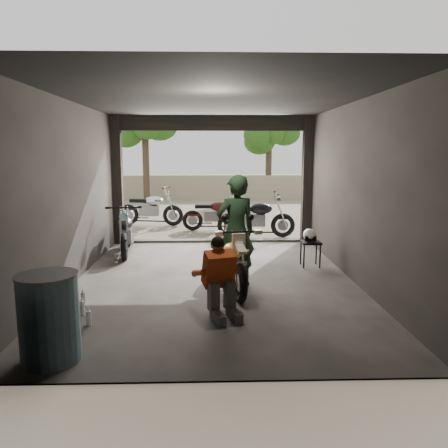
{
  "coord_description": "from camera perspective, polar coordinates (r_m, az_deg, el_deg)",
  "views": [
    {
      "loc": [
        -0.05,
        -7.61,
        2.31
      ],
      "look_at": [
        0.19,
        0.6,
        0.96
      ],
      "focal_mm": 35.0,
      "sensor_mm": 36.0,
      "label": 1
    }
  ],
  "objects": [
    {
      "name": "helmet",
      "position": [
        9.01,
        11.11,
        -1.38
      ],
      "size": [
        0.28,
        0.29,
        0.25
      ],
      "primitive_type": "ellipsoid",
      "rotation": [
        0.0,
        0.0,
        0.04
      ],
      "color": "white",
      "rests_on": "stool"
    },
    {
      "name": "stool",
      "position": [
        8.99,
        11.24,
        -2.71
      ],
      "size": [
        0.39,
        0.39,
        0.54
      ],
      "rotation": [
        0.0,
        0.0,
        -0.42
      ],
      "color": "black",
      "rests_on": "ground"
    },
    {
      "name": "outside_bike_c",
      "position": [
        11.96,
        4.22,
        1.22
      ],
      "size": [
        1.89,
        0.85,
        1.25
      ],
      "primitive_type": null,
      "rotation": [
        0.0,
        0.0,
        1.53
      ],
      "color": "black",
      "rests_on": "ground"
    },
    {
      "name": "left_bike",
      "position": [
        10.2,
        -12.7,
        -0.65
      ],
      "size": [
        0.93,
        1.8,
        1.16
      ],
      "primitive_type": null,
      "rotation": [
        0.0,
        0.0,
        0.13
      ],
      "color": "black",
      "rests_on": "ground"
    },
    {
      "name": "tree_right",
      "position": [
        21.83,
        5.93,
        12.56
      ],
      "size": [
        2.2,
        2.2,
        5.0
      ],
      "color": "#382B1E",
      "rests_on": "ground"
    },
    {
      "name": "tree_left",
      "position": [
        20.39,
        -10.34,
        13.9
      ],
      "size": [
        2.2,
        2.2,
        5.6
      ],
      "color": "#382B1E",
      "rests_on": "ground"
    },
    {
      "name": "sign_post",
      "position": [
        11.52,
        13.55,
        5.71
      ],
      "size": [
        0.81,
        0.08,
        2.42
      ],
      "rotation": [
        0.0,
        0.0,
        0.12
      ],
      "color": "black",
      "rests_on": "ground"
    },
    {
      "name": "main_bike",
      "position": [
        7.33,
        0.97,
        -4.44
      ],
      "size": [
        0.96,
        1.78,
        1.13
      ],
      "primitive_type": null,
      "rotation": [
        0.0,
        0.0,
        0.16
      ],
      "color": "#F1E6CC",
      "rests_on": "ground"
    },
    {
      "name": "oil_drum",
      "position": [
        5.26,
        -21.86,
        -11.47
      ],
      "size": [
        0.82,
        0.82,
        1.0
      ],
      "primitive_type": "cylinder",
      "rotation": [
        0.0,
        0.0,
        -0.32
      ],
      "color": "#436372",
      "rests_on": "ground"
    },
    {
      "name": "ground",
      "position": [
        7.95,
        -1.28,
        -7.56
      ],
      "size": [
        80.0,
        80.0,
        0.0
      ],
      "primitive_type": "plane",
      "color": "#7A6D56",
      "rests_on": "ground"
    },
    {
      "name": "garage",
      "position": [
        8.22,
        -1.34,
        2.12
      ],
      "size": [
        7.0,
        7.13,
        3.2
      ],
      "color": "#2D2B28",
      "rests_on": "ground"
    },
    {
      "name": "outside_bike_a",
      "position": [
        14.11,
        -9.59,
        2.35
      ],
      "size": [
        1.95,
        1.07,
        1.25
      ],
      "primitive_type": null,
      "rotation": [
        0.0,
        0.0,
        1.4
      ],
      "color": "black",
      "rests_on": "ground"
    },
    {
      "name": "rider",
      "position": [
        7.48,
        1.56,
        -0.98
      ],
      "size": [
        0.82,
        0.68,
        1.94
      ],
      "primitive_type": "imported",
      "rotation": [
        0.0,
        0.0,
        3.49
      ],
      "color": "black",
      "rests_on": "ground"
    },
    {
      "name": "mechanic",
      "position": [
        6.13,
        -0.32,
        -7.33
      ],
      "size": [
        0.77,
        0.9,
        1.1
      ],
      "primitive_type": null,
      "rotation": [
        0.0,
        0.0,
        0.32
      ],
      "color": "#C6491A",
      "rests_on": "ground"
    },
    {
      "name": "outside_bike_b",
      "position": [
        12.98,
        -1.15,
        1.65
      ],
      "size": [
        1.71,
        0.72,
        1.15
      ],
      "primitive_type": null,
      "rotation": [
        0.0,
        0.0,
        1.56
      ],
      "color": "#491112",
      "rests_on": "ground"
    },
    {
      "name": "boundary_wall",
      "position": [
        21.67,
        -1.59,
        4.8
      ],
      "size": [
        18.0,
        0.3,
        1.2
      ],
      "primitive_type": "cube",
      "color": "gray",
      "rests_on": "ground"
    }
  ]
}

